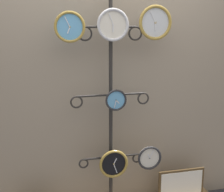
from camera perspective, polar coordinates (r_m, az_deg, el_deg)
name	(u,v)px	position (r m, az deg, el deg)	size (l,w,h in m)	color
shop_wall	(107,71)	(2.99, -0.96, 4.52)	(4.40, 0.04, 2.80)	gray
display_stand	(111,142)	(3.00, -0.23, -8.39)	(0.75, 0.37, 2.12)	#282623
clock_top_left	(70,27)	(2.65, -7.74, 12.41)	(0.26, 0.04, 0.26)	#60A8DB
clock_top_center	(113,25)	(2.73, 0.18, 12.88)	(0.28, 0.04, 0.28)	silver
clock_top_right	(155,23)	(2.83, 7.91, 13.15)	(0.31, 0.04, 0.31)	silver
clock_middle_center	(116,100)	(2.79, 0.72, -0.74)	(0.20, 0.04, 0.20)	#60A8DB
clock_bottom_center	(114,164)	(3.00, 0.30, -12.28)	(0.28, 0.04, 0.28)	black
clock_bottom_right	(149,158)	(3.07, 6.87, -11.16)	(0.24, 0.04, 0.24)	silver
picture_frame	(181,186)	(3.38, 12.53, -15.69)	(0.49, 0.02, 0.35)	#4C381E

